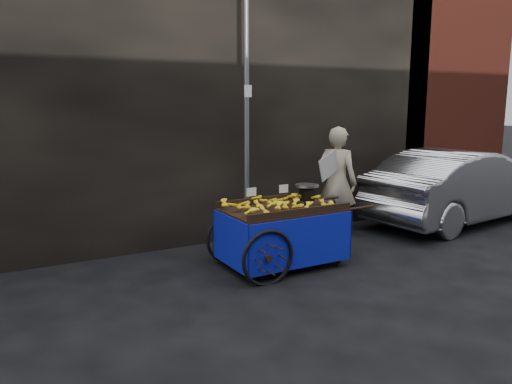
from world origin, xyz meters
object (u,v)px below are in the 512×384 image
banana_cart (279,215)px  vendor (337,182)px  plastic_bag (323,238)px  parked_car (461,186)px

banana_cart → vendor: (1.66, 0.86, 0.20)m
plastic_bag → parked_car: parked_car is taller
banana_cart → parked_car: size_ratio=0.53×
vendor → parked_car: (2.68, -0.30, -0.24)m
banana_cart → vendor: bearing=27.0°
banana_cart → plastic_bag: bearing=21.9°
banana_cart → vendor: vendor is taller
banana_cart → vendor: size_ratio=1.18×
vendor → plastic_bag: (-0.56, -0.41, -0.79)m
plastic_bag → parked_car: (3.24, 0.11, 0.55)m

